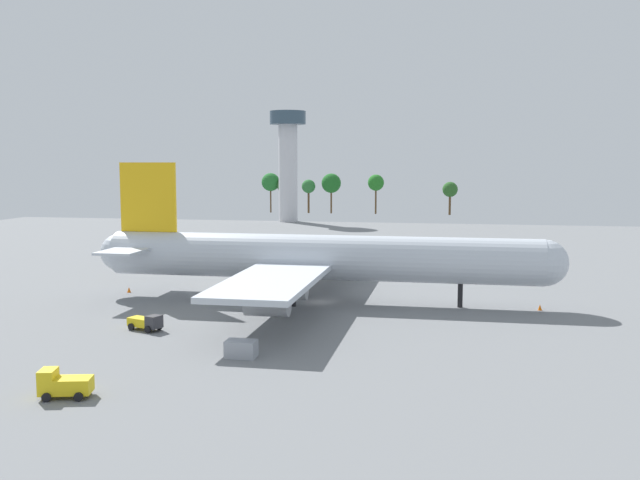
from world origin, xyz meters
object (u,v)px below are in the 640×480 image
Objects in this scene: cargo_airplane at (318,258)px; control_tower at (288,155)px; cargo_container_fore at (241,349)px; safety_cone_nose at (540,307)px; cargo_loader at (524,276)px; safety_cone_tail at (129,290)px; catering_truck at (63,384)px; fuel_truck at (146,322)px.

control_tower is (-35.76, 133.83, 15.80)m from cargo_airplane.
cargo_container_fore reaches higher than safety_cone_nose.
control_tower reaches higher than safety_cone_nose.
safety_cone_tail is at bearing -160.86° from cargo_loader.
catering_truck is at bearing -82.92° from control_tower.
catering_truck is 0.13× the size of control_tower.
safety_cone_nose is at bearing -89.96° from cargo_loader.
control_tower is (-33.43, 163.73, 21.31)m from cargo_container_fore.
control_tower reaches higher than cargo_loader.
cargo_airplane is 12.55× the size of cargo_loader.
safety_cone_tail is (-27.73, 31.96, -0.47)m from cargo_container_fore.
fuel_truck is at bearing -137.38° from cargo_loader.
cargo_container_fore is (-32.99, -53.04, -0.21)m from cargo_loader.
control_tower is at bearing 92.47° from safety_cone_tail.
catering_truck is 0.86× the size of cargo_loader.
control_tower reaches higher than catering_truck.
control_tower reaches higher than safety_cone_tail.
cargo_loader reaches higher than fuel_truck.
control_tower is (-66.43, 133.82, 21.79)m from safety_cone_nose.
safety_cone_tail is 133.68m from control_tower.
cargo_loader is 0.15× the size of control_tower.
fuel_truck is (-47.60, -43.80, -0.11)m from cargo_loader.
cargo_loader reaches higher than safety_cone_nose.
cargo_airplane is at bearing -75.04° from control_tower.
fuel_truck is 1.48× the size of cargo_container_fore.
safety_cone_tail is at bearing -87.53° from control_tower.
catering_truck is 1.48× the size of cargo_container_fore.
catering_truck is at bearing -106.90° from cargo_airplane.
cargo_loader is 62.46m from cargo_container_fore.
catering_truck reaches higher than safety_cone_tail.
fuel_truck is 5.73× the size of safety_cone_nose.
cargo_container_fore is at bearing -137.82° from safety_cone_nose.
safety_cone_tail is at bearing 109.41° from catering_truck.
cargo_container_fore is 168.46m from control_tower.
control_tower is at bearing 101.54° from cargo_container_fore.
safety_cone_nose is 150.99m from control_tower.
catering_truck is at bearing -70.59° from safety_cone_tail.
cargo_airplane is at bearing -142.96° from cargo_loader.
fuel_truck is at bearing 147.72° from cargo_container_fore.
control_tower is (-22.17, 178.55, 21.03)m from catering_truck.
cargo_loader is 1.16× the size of fuel_truck.
cargo_container_fore is at bearing -78.46° from control_tower.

